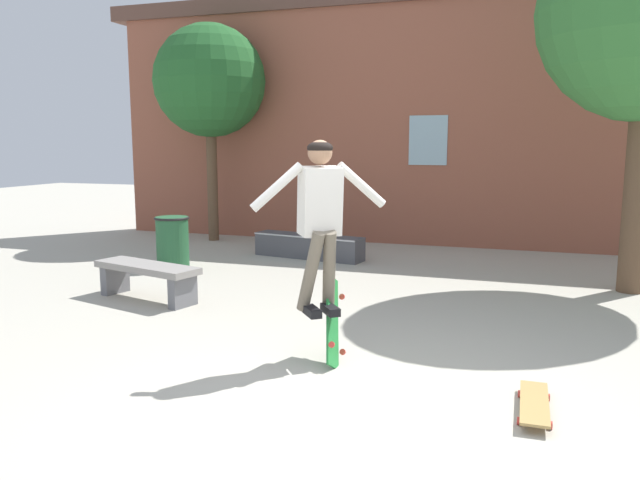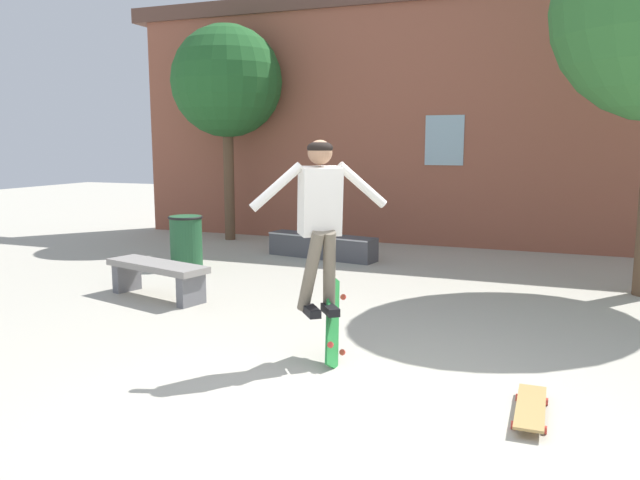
{
  "view_description": "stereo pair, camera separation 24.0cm",
  "coord_description": "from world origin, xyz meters",
  "px_view_note": "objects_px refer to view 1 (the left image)",
  "views": [
    {
      "loc": [
        1.23,
        -4.22,
        1.93
      ],
      "look_at": [
        -0.46,
        0.81,
        1.09
      ],
      "focal_mm": 35.0,
      "sensor_mm": 36.0,
      "label": 1
    },
    {
      "loc": [
        1.45,
        -4.14,
        1.93
      ],
      "look_at": [
        -0.46,
        0.81,
        1.09
      ],
      "focal_mm": 35.0,
      "sensor_mm": 36.0,
      "label": 2
    }
  ],
  "objects_px": {
    "park_bench": "(147,274)",
    "trash_bin": "(173,241)",
    "skater": "(320,211)",
    "skateboard_resting": "(534,403)",
    "skateboard_flipping": "(333,321)",
    "skate_ledge": "(309,246)",
    "tree_left": "(210,82)"
  },
  "relations": [
    {
      "from": "trash_bin",
      "to": "tree_left",
      "type": "bearing_deg",
      "value": 105.47
    },
    {
      "from": "tree_left",
      "to": "skater",
      "type": "bearing_deg",
      "value": -54.43
    },
    {
      "from": "tree_left",
      "to": "skateboard_flipping",
      "type": "relative_size",
      "value": 5.22
    },
    {
      "from": "park_bench",
      "to": "trash_bin",
      "type": "distance_m",
      "value": 1.93
    },
    {
      "from": "park_bench",
      "to": "skateboard_flipping",
      "type": "relative_size",
      "value": 1.92
    },
    {
      "from": "park_bench",
      "to": "skateboard_resting",
      "type": "bearing_deg",
      "value": -7.81
    },
    {
      "from": "park_bench",
      "to": "skater",
      "type": "distance_m",
      "value": 3.22
    },
    {
      "from": "trash_bin",
      "to": "skateboard_resting",
      "type": "relative_size",
      "value": 1.01
    },
    {
      "from": "park_bench",
      "to": "skate_ledge",
      "type": "relative_size",
      "value": 0.78
    },
    {
      "from": "park_bench",
      "to": "skater",
      "type": "height_order",
      "value": "skater"
    },
    {
      "from": "tree_left",
      "to": "skate_ledge",
      "type": "relative_size",
      "value": 2.13
    },
    {
      "from": "skateboard_resting",
      "to": "skater",
      "type": "bearing_deg",
      "value": -106.41
    },
    {
      "from": "skate_ledge",
      "to": "trash_bin",
      "type": "relative_size",
      "value": 2.43
    },
    {
      "from": "park_bench",
      "to": "skater",
      "type": "xyz_separation_m",
      "value": [
        2.71,
        -1.39,
        1.02
      ]
    },
    {
      "from": "trash_bin",
      "to": "skater",
      "type": "bearing_deg",
      "value": -42.58
    },
    {
      "from": "skater",
      "to": "skateboard_resting",
      "type": "height_order",
      "value": "skater"
    },
    {
      "from": "skate_ledge",
      "to": "skater",
      "type": "relative_size",
      "value": 1.29
    },
    {
      "from": "skateboard_flipping",
      "to": "skateboard_resting",
      "type": "xyz_separation_m",
      "value": [
        1.71,
        -0.59,
        -0.29
      ]
    },
    {
      "from": "trash_bin",
      "to": "skater",
      "type": "distance_m",
      "value": 4.77
    },
    {
      "from": "trash_bin",
      "to": "skateboard_flipping",
      "type": "xyz_separation_m",
      "value": [
        3.54,
        -3.1,
        -0.06
      ]
    },
    {
      "from": "park_bench",
      "to": "skateboard_flipping",
      "type": "bearing_deg",
      "value": -10.12
    },
    {
      "from": "skateboard_flipping",
      "to": "skateboard_resting",
      "type": "relative_size",
      "value": 1.0
    },
    {
      "from": "park_bench",
      "to": "trash_bin",
      "type": "height_order",
      "value": "trash_bin"
    },
    {
      "from": "skateboard_flipping",
      "to": "park_bench",
      "type": "bearing_deg",
      "value": -133.39
    },
    {
      "from": "tree_left",
      "to": "skateboard_resting",
      "type": "height_order",
      "value": "tree_left"
    },
    {
      "from": "park_bench",
      "to": "skate_ledge",
      "type": "xyz_separation_m",
      "value": [
        0.94,
        3.27,
        -0.12
      ]
    },
    {
      "from": "tree_left",
      "to": "park_bench",
      "type": "bearing_deg",
      "value": -71.66
    },
    {
      "from": "park_bench",
      "to": "skateboard_resting",
      "type": "distance_m",
      "value": 4.91
    },
    {
      "from": "skateboard_flipping",
      "to": "skateboard_resting",
      "type": "bearing_deg",
      "value": 52.91
    },
    {
      "from": "skateboard_resting",
      "to": "skateboard_flipping",
      "type": "bearing_deg",
      "value": -109.38
    },
    {
      "from": "park_bench",
      "to": "skateboard_resting",
      "type": "relative_size",
      "value": 1.93
    },
    {
      "from": "skateboard_flipping",
      "to": "tree_left",
      "type": "bearing_deg",
      "value": -161.66
    }
  ]
}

